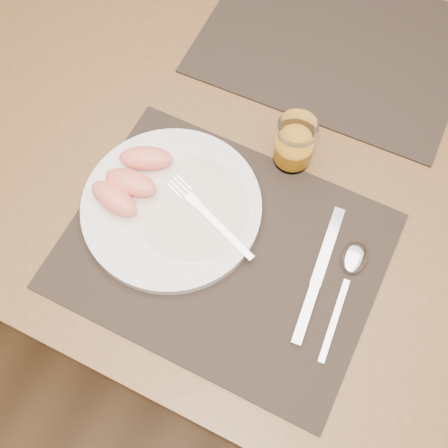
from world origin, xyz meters
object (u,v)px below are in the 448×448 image
(spoon, at_px, (352,265))
(placemat_far, at_px, (335,42))
(plate, at_px, (172,207))
(juice_glass, at_px, (294,145))
(fork, at_px, (204,211))
(knife, at_px, (315,285))
(table, at_px, (271,161))
(placemat_near, at_px, (223,250))

(spoon, bearing_deg, placemat_far, 114.54)
(placemat_far, height_order, spoon, spoon)
(plate, height_order, juice_glass, juice_glass)
(fork, relative_size, juice_glass, 1.88)
(fork, relative_size, knife, 0.77)
(table, xyz_separation_m, placemat_near, (0.01, -0.22, 0.09))
(spoon, bearing_deg, placemat_near, -161.99)
(knife, bearing_deg, juice_glass, 122.28)
(placemat_near, bearing_deg, plate, 165.46)
(plate, xyz_separation_m, juice_glass, (0.13, 0.16, 0.03))
(placemat_far, relative_size, knife, 2.04)
(fork, xyz_separation_m, spoon, (0.23, 0.02, -0.01))
(knife, bearing_deg, table, 126.34)
(placemat_far, height_order, knife, knife)
(placemat_near, distance_m, plate, 0.10)
(knife, bearing_deg, plate, 175.93)
(knife, height_order, juice_glass, juice_glass)
(placemat_near, relative_size, knife, 2.04)
(placemat_near, bearing_deg, table, 93.74)
(fork, height_order, knife, fork)
(plate, relative_size, spoon, 1.41)
(placemat_near, xyz_separation_m, fork, (-0.05, 0.04, 0.02))
(table, bearing_deg, juice_glass, -37.56)
(knife, bearing_deg, fork, 171.63)
(table, relative_size, knife, 6.35)
(table, distance_m, placemat_near, 0.24)
(plate, height_order, knife, plate)
(plate, distance_m, juice_glass, 0.21)
(table, xyz_separation_m, spoon, (0.19, -0.16, 0.09))
(placemat_near, xyz_separation_m, spoon, (0.18, 0.06, 0.01))
(table, relative_size, juice_glass, 15.57)
(placemat_far, xyz_separation_m, plate, (-0.10, -0.41, 0.01))
(spoon, bearing_deg, table, 139.79)
(placemat_far, bearing_deg, fork, -97.48)
(placemat_far, bearing_deg, plate, -103.75)
(placemat_far, bearing_deg, table, -94.52)
(table, bearing_deg, placemat_near, -86.26)
(placemat_far, relative_size, spoon, 2.34)
(placemat_near, distance_m, spoon, 0.19)
(juice_glass, bearing_deg, table, 142.44)
(placemat_near, distance_m, knife, 0.14)
(fork, bearing_deg, juice_glass, 62.53)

